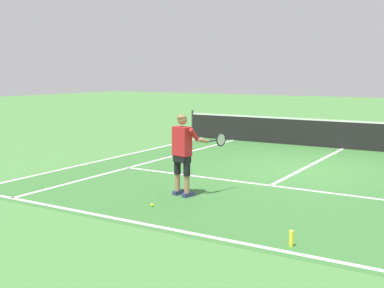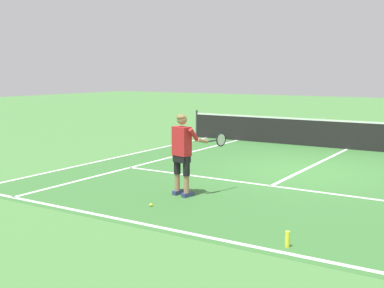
{
  "view_description": "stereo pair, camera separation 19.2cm",
  "coord_description": "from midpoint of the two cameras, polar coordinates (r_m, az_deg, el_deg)",
  "views": [
    {
      "loc": [
        4.16,
        -12.48,
        2.57
      ],
      "look_at": [
        -1.23,
        -3.56,
        1.05
      ],
      "focal_mm": 46.21,
      "sensor_mm": 36.0,
      "label": 1
    },
    {
      "loc": [
        4.33,
        -12.38,
        2.57
      ],
      "look_at": [
        -1.23,
        -3.56,
        1.05
      ],
      "focal_mm": 46.21,
      "sensor_mm": 36.0,
      "label": 2
    }
  ],
  "objects": [
    {
      "name": "ground_plane",
      "position": [
        13.39,
        13.12,
        -2.99
      ],
      "size": [
        80.0,
        80.0,
        0.0
      ],
      "primitive_type": "plane",
      "color": "#477F3D"
    },
    {
      "name": "water_bottle",
      "position": [
        7.58,
        11.69,
        -10.71
      ],
      "size": [
        0.07,
        0.07,
        0.24
      ],
      "primitive_type": "cylinder",
      "color": "yellow",
      "rests_on": "ground"
    },
    {
      "name": "line_baseline",
      "position": [
        8.17,
        -0.96,
        -10.02
      ],
      "size": [
        10.98,
        0.1,
        0.01
      ],
      "primitive_type": "cube",
      "color": "white",
      "rests_on": "ground"
    },
    {
      "name": "court_inner_surface",
      "position": [
        12.61,
        11.87,
        -3.63
      ],
      "size": [
        10.98,
        10.62,
        0.0
      ],
      "primitive_type": "cube",
      "color": "#387033",
      "rests_on": "ground"
    },
    {
      "name": "line_centre_service",
      "position": [
        14.39,
        14.52,
        -2.24
      ],
      "size": [
        0.1,
        6.4,
        0.01
      ],
      "primitive_type": "cube",
      "color": "white",
      "rests_on": "ground"
    },
    {
      "name": "line_service",
      "position": [
        11.44,
        9.6,
        -4.78
      ],
      "size": [
        8.23,
        0.1,
        0.01
      ],
      "primitive_type": "cube",
      "color": "white",
      "rests_on": "ground"
    },
    {
      "name": "line_singles_left",
      "position": [
        14.52,
        -3.53,
        -1.89
      ],
      "size": [
        0.1,
        10.22,
        0.01
      ],
      "primitive_type": "cube",
      "color": "white",
      "rests_on": "ground"
    },
    {
      "name": "line_doubles_left",
      "position": [
        15.36,
        -7.7,
        -1.39
      ],
      "size": [
        0.1,
        10.22,
        0.01
      ],
      "primitive_type": "cube",
      "color": "white",
      "rests_on": "ground"
    },
    {
      "name": "tennis_ball_near_feet",
      "position": [
        9.61,
        -4.19,
        -7.03
      ],
      "size": [
        0.07,
        0.07,
        0.07
      ],
      "primitive_type": "sphere",
      "color": "#CCE02D",
      "rests_on": "ground"
    },
    {
      "name": "tennis_player",
      "position": [
        10.22,
        -0.51,
        -0.6
      ],
      "size": [
        0.84,
        1.05,
        1.71
      ],
      "color": "navy",
      "rests_on": "ground"
    },
    {
      "name": "tennis_net",
      "position": [
        17.36,
        17.82,
        1.05
      ],
      "size": [
        11.96,
        0.08,
        1.07
      ],
      "color": "#333338",
      "rests_on": "ground"
    }
  ]
}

